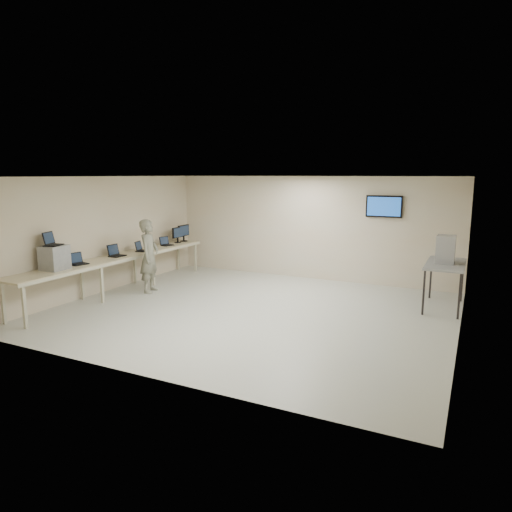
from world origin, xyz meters
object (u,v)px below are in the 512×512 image
at_px(soldier, 149,256).
at_px(side_table, 445,266).
at_px(workbench, 119,259).
at_px(equipment_box, 55,258).

relative_size(soldier, side_table, 1.08).
height_order(workbench, side_table, side_table).
bearing_deg(side_table, soldier, -165.68).
xyz_separation_m(soldier, side_table, (6.56, 1.67, 0.03)).
relative_size(equipment_box, side_table, 0.31).
distance_m(equipment_box, soldier, 2.29).
bearing_deg(workbench, side_table, 15.81).
bearing_deg(equipment_box, workbench, 83.18).
bearing_deg(side_table, workbench, -164.19).
xyz_separation_m(workbench, side_table, (7.19, 2.03, 0.09)).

